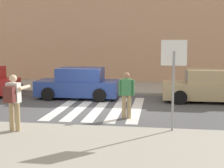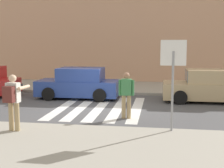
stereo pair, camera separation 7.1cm
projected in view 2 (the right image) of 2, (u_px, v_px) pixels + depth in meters
The scene contains 14 objects.
ground_plane at pixel (99, 108), 13.37m from camera, with size 120.00×120.00×0.00m, color #4C4C4F.
sidewalk_near at pixel (48, 161), 7.29m from camera, with size 60.00×6.00×0.14m, color #9E998C.
sidewalk_far at pixel (118, 87), 19.24m from camera, with size 60.00×4.80×0.14m, color #9E998C.
building_facade_far at pixel (126, 31), 23.07m from camera, with size 56.00×4.00×7.27m, color tan.
crosswalk_stripe_0 at pixel (64, 106), 13.80m from camera, with size 0.44×5.20×0.01m, color silver.
crosswalk_stripe_1 at pixel (82, 107), 13.68m from camera, with size 0.44×5.20×0.01m, color silver.
crosswalk_stripe_2 at pixel (100, 107), 13.56m from camera, with size 0.44×5.20×0.01m, color silver.
crosswalk_stripe_3 at pixel (118, 108), 13.44m from camera, with size 0.44×5.20×0.01m, color silver.
crosswalk_stripe_4 at pixel (136, 109), 13.32m from camera, with size 0.44×5.20×0.01m, color silver.
stop_sign at pixel (173, 65), 9.29m from camera, with size 0.76×0.08×2.75m.
photographer_with_backpack at pixel (13, 98), 9.38m from camera, with size 0.63×0.88×1.72m.
pedestrian_crossing at pixel (126, 93), 11.51m from camera, with size 0.58×0.25×1.72m.
parked_car_blue at pixel (79, 84), 15.74m from camera, with size 4.10×1.92×1.55m.
parked_car_tan at pixel (208, 87), 14.80m from camera, with size 4.10×1.92×1.55m.
Camera 2 is at (2.54, -12.87, 2.83)m, focal length 50.00 mm.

